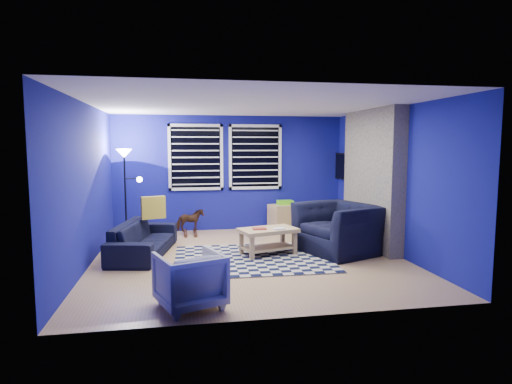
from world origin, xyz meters
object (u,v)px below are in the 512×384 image
armchair_big (339,228)px  floor_lamp (125,166)px  armchair_bent (190,280)px  cabinet (285,217)px  coffee_table (268,236)px  tv (345,166)px  rocking_horse (190,220)px  sofa (144,239)px

armchair_big → floor_lamp: bearing=-135.6°
armchair_bent → cabinet: 4.78m
armchair_big → coffee_table: (-1.24, 0.05, -0.09)m
coffee_table → armchair_bent: bearing=-122.3°
tv → armchair_bent: bearing=-130.8°
cabinet → floor_lamp: floor_lamp is taller
armchair_bent → rocking_horse: bearing=-111.3°
tv → coffee_table: 2.98m
tv → sofa: bearing=-160.6°
coffee_table → armchair_big: bearing=-2.3°
armchair_big → coffee_table: bearing=-113.8°
coffee_table → cabinet: bearing=68.5°
sofa → armchair_bent: 2.63m
cabinet → floor_lamp: 3.54m
tv → cabinet: (-1.27, 0.25, -1.11)m
armchair_big → armchair_bent: bearing=-72.5°
tv → rocking_horse: size_ratio=1.82×
sofa → cabinet: (2.90, 1.72, 0.01)m
coffee_table → cabinet: size_ratio=1.39×
cabinet → armchair_big: bearing=-94.7°
armchair_big → cabinet: size_ratio=1.69×
cabinet → floor_lamp: bearing=172.2°
sofa → rocking_horse: bearing=-16.7°
armchair_bent → coffee_table: bearing=-142.1°
armchair_bent → cabinet: bearing=-137.1°
armchair_big → cabinet: bearing=169.7°
armchair_big → armchair_bent: size_ratio=1.83×
tv → floor_lamp: 4.58m
sofa → armchair_bent: (0.71, -2.53, 0.04)m
sofa → tv: bearing=-59.2°
floor_lamp → armchair_bent: bearing=-73.5°
coffee_table → floor_lamp: floor_lamp is taller
rocking_horse → floor_lamp: (-1.23, -0.28, 1.16)m
sofa → coffee_table: bearing=-88.7°
rocking_horse → cabinet: cabinet is taller
armchair_bent → cabinet: size_ratio=0.92×
armchair_big → floor_lamp: 4.22m
armchair_bent → coffee_table: armchair_bent is taller
sofa → coffee_table: 2.11m
armchair_bent → tv: bearing=-150.7°
tv → sofa: (-4.17, -1.47, -1.12)m
rocking_horse → tv: bearing=-107.4°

